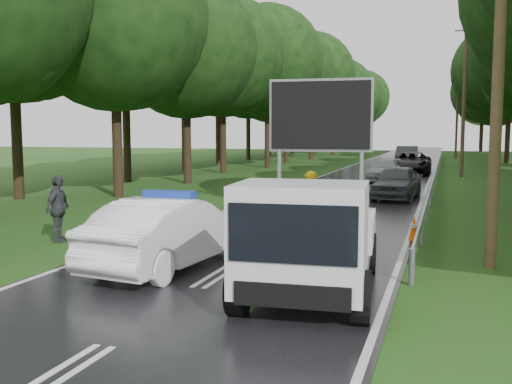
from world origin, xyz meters
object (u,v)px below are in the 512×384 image
at_px(queue_car_first, 397,182).
at_px(queue_car_third, 411,163).
at_px(work_truck, 311,237).
at_px(queue_car_second, 384,170).
at_px(officer, 309,206).
at_px(queue_car_fourth, 407,156).
at_px(police_sedan, 170,233).
at_px(civilian, 328,217).
at_px(barrier, 298,214).

relative_size(queue_car_first, queue_car_third, 0.78).
distance_m(queue_car_first, queue_car_third, 14.95).
height_order(work_truck, queue_car_second, work_truck).
relative_size(officer, queue_car_fourth, 0.37).
bearing_deg(queue_car_second, work_truck, -87.51).
bearing_deg(queue_car_fourth, queue_car_first, -88.30).
distance_m(police_sedan, queue_car_fourth, 39.59).
xyz_separation_m(queue_car_second, queue_car_fourth, (0.24, 16.21, 0.19)).
relative_size(police_sedan, queue_car_fourth, 0.93).
distance_m(civilian, queue_car_second, 20.16).
xyz_separation_m(queue_car_second, queue_car_third, (1.20, 6.00, 0.11)).
bearing_deg(police_sedan, queue_car_second, -89.19).
bearing_deg(civilian, barrier, 179.57).
relative_size(queue_car_first, queue_car_fourth, 0.84).
relative_size(work_truck, queue_car_first, 1.17).
height_order(officer, queue_car_fourth, officer).
xyz_separation_m(queue_car_third, queue_car_fourth, (-0.96, 10.21, 0.07)).
bearing_deg(civilian, queue_car_second, 79.11).
relative_size(barrier, queue_car_third, 0.49).
bearing_deg(queue_car_second, police_sedan, -95.40).
distance_m(officer, civilian, 1.07).
bearing_deg(queue_car_fourth, police_sedan, -94.35).
bearing_deg(queue_car_first, queue_car_second, 103.89).
height_order(police_sedan, work_truck, work_truck).
height_order(police_sedan, queue_car_first, police_sedan).
relative_size(police_sedan, work_truck, 0.94).
bearing_deg(police_sedan, queue_car_first, -97.81).
distance_m(civilian, queue_car_first, 11.23).
bearing_deg(queue_car_first, barrier, -92.67).
bearing_deg(queue_car_second, queue_car_third, 78.37).
distance_m(officer, queue_car_third, 25.35).
bearing_deg(queue_car_first, queue_car_third, 95.69).
xyz_separation_m(officer, civilian, (0.66, -0.83, -0.15)).
bearing_deg(queue_car_fourth, queue_car_second, -91.87).
bearing_deg(officer, queue_car_second, -132.17).
relative_size(officer, queue_car_second, 0.42).
bearing_deg(queue_car_second, queue_car_first, -81.23).
bearing_deg(queue_car_first, officer, -93.07).
distance_m(queue_car_second, queue_car_fourth, 16.21).
height_order(police_sedan, civilian, police_sedan).
xyz_separation_m(police_sedan, civilian, (2.73, 3.17, 0.03)).
height_order(work_truck, officer, work_truck).
relative_size(work_truck, queue_car_second, 1.13).
distance_m(barrier, civilian, 0.73).
height_order(queue_car_first, queue_car_second, queue_car_first).
relative_size(civilian, queue_car_second, 0.35).
bearing_deg(barrier, queue_car_first, 83.59).
bearing_deg(civilian, work_truck, -95.49).
bearing_deg(officer, civilian, 86.36).
height_order(work_truck, queue_car_first, work_truck).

